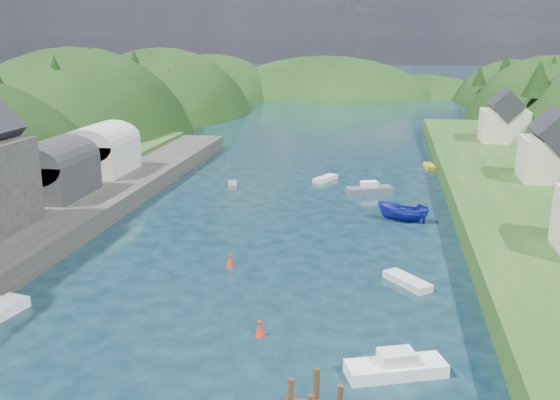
# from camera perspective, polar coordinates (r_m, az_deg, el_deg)

# --- Properties ---
(ground) EXTENTS (600.00, 600.00, 0.00)m
(ground) POSITION_cam_1_polar(r_m,az_deg,el_deg) (81.00, 2.63, 1.30)
(ground) COLOR black
(ground) RESTS_ON ground
(hillside_left) EXTENTS (44.00, 245.56, 52.00)m
(hillside_left) POSITION_cam_1_polar(r_m,az_deg,el_deg) (119.81, -17.69, 1.22)
(hillside_left) COLOR black
(hillside_left) RESTS_ON ground
(far_hills) EXTENTS (103.00, 68.00, 44.00)m
(far_hills) POSITION_cam_1_polar(r_m,az_deg,el_deg) (204.47, 7.32, 6.58)
(far_hills) COLOR black
(far_hills) RESTS_ON ground
(hill_trees) EXTENTS (89.05, 149.00, 12.42)m
(hill_trees) POSITION_cam_1_polar(r_m,az_deg,el_deg) (94.57, 4.01, 10.10)
(hill_trees) COLOR black
(hill_trees) RESTS_ON ground
(quay_left) EXTENTS (12.00, 110.00, 2.00)m
(quay_left) POSITION_cam_1_polar(r_m,az_deg,el_deg) (61.47, -24.06, -3.64)
(quay_left) COLOR #2D2B28
(quay_left) RESTS_ON ground
(boat_sheds) EXTENTS (7.00, 21.00, 7.50)m
(boat_sheds) POSITION_cam_1_polar(r_m,az_deg,el_deg) (77.22, -17.97, 3.88)
(boat_sheds) COLOR #2D2D30
(boat_sheds) RESTS_ON quay_left
(terrace_right) EXTENTS (16.00, 120.00, 2.40)m
(terrace_right) POSITION_cam_1_polar(r_m,az_deg,el_deg) (72.10, 21.71, -0.56)
(terrace_right) COLOR #234719
(terrace_right) RESTS_ON ground
(right_bank_cottages) EXTENTS (9.00, 59.24, 8.41)m
(right_bank_cottages) POSITION_cam_1_polar(r_m,az_deg,el_deg) (79.72, 22.98, 4.17)
(right_bank_cottages) COLOR beige
(right_bank_cottages) RESTS_ON terrace_right
(channel_buoy_near) EXTENTS (0.70, 0.70, 1.10)m
(channel_buoy_near) POSITION_cam_1_polar(r_m,az_deg,el_deg) (41.95, -1.87, -11.70)
(channel_buoy_near) COLOR red
(channel_buoy_near) RESTS_ON ground
(channel_buoy_far) EXTENTS (0.70, 0.70, 1.10)m
(channel_buoy_far) POSITION_cam_1_polar(r_m,az_deg,el_deg) (53.63, -4.58, -5.57)
(channel_buoy_far) COLOR red
(channel_buoy_far) RESTS_ON ground
(moored_boats) EXTENTS (35.50, 80.90, 2.19)m
(moored_boats) POSITION_cam_1_polar(r_m,az_deg,el_deg) (45.37, -4.40, -9.27)
(moored_boats) COLOR silver
(moored_boats) RESTS_ON ground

